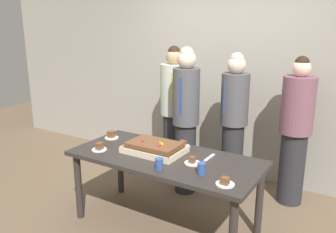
{
  "coord_description": "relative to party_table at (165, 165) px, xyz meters",
  "views": [
    {
      "loc": [
        1.66,
        -2.63,
        1.98
      ],
      "look_at": [
        -0.06,
        0.15,
        1.1
      ],
      "focal_mm": 37.31,
      "sensor_mm": 36.0,
      "label": 1
    }
  ],
  "objects": [
    {
      "name": "plated_slice_near_left",
      "position": [
        -0.79,
        0.14,
        0.12
      ],
      "size": [
        0.15,
        0.15,
        0.08
      ],
      "color": "white",
      "rests_on": "party_table"
    },
    {
      "name": "ground_plane",
      "position": [
        0.0,
        0.0,
        -0.66
      ],
      "size": [
        12.0,
        12.0,
        0.0
      ],
      "primitive_type": "plane",
      "color": "brown"
    },
    {
      "name": "party_table",
      "position": [
        0.0,
        0.0,
        0.0
      ],
      "size": [
        1.84,
        0.83,
        0.75
      ],
      "color": "#2D2826",
      "rests_on": "ground_plane"
    },
    {
      "name": "drink_cup_nearest",
      "position": [
        0.12,
        -0.28,
        0.14
      ],
      "size": [
        0.07,
        0.07,
        0.1
      ],
      "primitive_type": "cylinder",
      "color": "#2D5199",
      "rests_on": "party_table"
    },
    {
      "name": "plated_slice_far_left",
      "position": [
        0.73,
        -0.27,
        0.11
      ],
      "size": [
        0.15,
        0.15,
        0.07
      ],
      "color": "white",
      "rests_on": "party_table"
    },
    {
      "name": "plated_slice_far_right",
      "position": [
        0.02,
        0.32,
        0.11
      ],
      "size": [
        0.15,
        0.15,
        0.06
      ],
      "color": "white",
      "rests_on": "party_table"
    },
    {
      "name": "drink_cup_middle",
      "position": [
        0.48,
        -0.18,
        0.14
      ],
      "size": [
        0.07,
        0.07,
        0.1
      ],
      "primitive_type": "cylinder",
      "color": "#2D5199",
      "rests_on": "party_table"
    },
    {
      "name": "cake_server_utensil",
      "position": [
        0.38,
        0.18,
        0.09
      ],
      "size": [
        0.03,
        0.2,
        0.01
      ],
      "primitive_type": "cube",
      "color": "silver",
      "rests_on": "party_table"
    },
    {
      "name": "person_green_shirt_behind",
      "position": [
        0.29,
        1.02,
        0.22
      ],
      "size": [
        0.31,
        0.31,
        1.67
      ],
      "rotation": [
        0.0,
        0.0,
        -1.99
      ],
      "color": "#28282D",
      "rests_on": "ground_plane"
    },
    {
      "name": "person_striped_tie_right",
      "position": [
        0.94,
        1.16,
        0.19
      ],
      "size": [
        0.35,
        0.35,
        1.65
      ],
      "rotation": [
        0.0,
        0.0,
        -2.34
      ],
      "color": "#28282D",
      "rests_on": "ground_plane"
    },
    {
      "name": "sheet_cake",
      "position": [
        -0.14,
        0.04,
        0.14
      ],
      "size": [
        0.57,
        0.39,
        0.12
      ],
      "color": "beige",
      "rests_on": "party_table"
    },
    {
      "name": "interior_back_panel",
      "position": [
        0.0,
        1.6,
        0.84
      ],
      "size": [
        8.0,
        0.12,
        3.0
      ],
      "primitive_type": "cube",
      "color": "#9E998E",
      "rests_on": "ground_plane"
    },
    {
      "name": "person_far_right_suit",
      "position": [
        -0.53,
        1.06,
        0.23
      ],
      "size": [
        0.34,
        0.34,
        1.71
      ],
      "rotation": [
        0.0,
        0.0,
        -1.21
      ],
      "color": "#28282D",
      "rests_on": "ground_plane"
    },
    {
      "name": "person_serving_front",
      "position": [
        -0.19,
        0.76,
        0.26
      ],
      "size": [
        0.31,
        0.31,
        1.73
      ],
      "rotation": [
        0.0,
        0.0,
        -1.5
      ],
      "color": "#28282D",
      "rests_on": "ground_plane"
    },
    {
      "name": "plated_slice_center_front",
      "position": [
        -0.64,
        -0.21,
        0.11
      ],
      "size": [
        0.15,
        0.15,
        0.08
      ],
      "color": "white",
      "rests_on": "party_table"
    },
    {
      "name": "plated_slice_near_right",
      "position": [
        0.31,
        -0.02,
        0.11
      ],
      "size": [
        0.15,
        0.15,
        0.07
      ],
      "color": "white",
      "rests_on": "party_table"
    }
  ]
}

